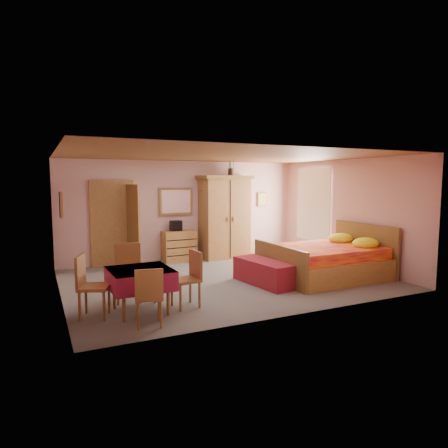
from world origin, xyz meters
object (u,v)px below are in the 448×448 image
dining_table (140,290)px  chair_north (128,273)px  chest_of_drawers (179,246)px  stereo (176,226)px  chair_west (94,286)px  chair_east (185,279)px  chair_south (149,296)px  bench (264,272)px  sunflower_vase (231,166)px  wall_mirror (176,201)px  wardrobe (225,217)px  floor_lamp (205,225)px  bed (324,252)px

dining_table → chair_north: chair_north is taller
chest_of_drawers → chair_north: chair_north is taller
stereo → chair_west: stereo is taller
stereo → chair_east: stereo is taller
chest_of_drawers → chair_south: chair_south is taller
chest_of_drawers → chair_south: 4.62m
stereo → bench: bearing=-74.0°
chair_east → sunflower_vase: bearing=-41.6°
wall_mirror → bench: (0.79, -3.14, -1.31)m
chest_of_drawers → bench: (0.79, -2.93, -0.16)m
chest_of_drawers → wardrobe: bearing=-4.7°
bench → chair_west: bearing=-170.1°
chest_of_drawers → wardrobe: wardrobe is taller
floor_lamp → bench: floor_lamp is taller
chair_north → chair_east: bearing=147.0°
bed → dining_table: size_ratio=2.55×
stereo → wall_mirror: bearing=68.3°
wardrobe → bed: bearing=-74.8°
wall_mirror → wardrobe: wardrobe is taller
chest_of_drawers → bed: size_ratio=0.35×
chair_east → chair_west: bearing=79.7°
chest_of_drawers → sunflower_vase: 2.56m
dining_table → stereo: bearing=63.4°
bench → chair_east: size_ratio=1.56×
wall_mirror → floor_lamp: wall_mirror is taller
chair_east → wall_mirror: bearing=-22.1°
sunflower_vase → bed: bearing=-75.1°
chest_of_drawers → bench: bearing=-76.7°
wardrobe → bench: wardrobe is taller
floor_lamp → dining_table: size_ratio=1.94×
chest_of_drawers → dining_table: size_ratio=0.89×
bench → bed: bearing=-2.5°
bench → chair_east: chair_east is taller
bench → chair_south: chair_south is taller
chair_west → chair_east: 1.43m
floor_lamp → sunflower_vase: size_ratio=3.43×
floor_lamp → bed: bearing=-62.9°
bed → bench: bearing=177.8°
floor_lamp → chair_north: 3.97m
floor_lamp → bed: floor_lamp is taller
wardrobe → dining_table: size_ratio=2.35×
wall_mirror → chair_south: (-1.91, -4.41, -1.12)m
chest_of_drawers → wall_mirror: wall_mirror is taller
floor_lamp → dining_table: floor_lamp is taller
floor_lamp → sunflower_vase: 1.74m
floor_lamp → chair_south: bearing=-122.1°
bed → chair_south: (-4.18, -1.21, -0.13)m
chair_south → chair_west: bearing=145.0°
stereo → chair_north: bearing=-122.2°
wardrobe → dining_table: (-3.15, -3.50, -0.76)m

